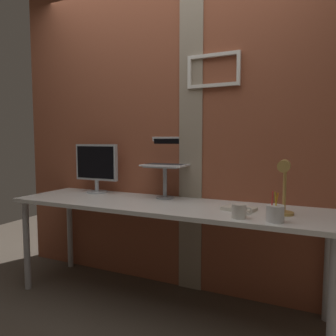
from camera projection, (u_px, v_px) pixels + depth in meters
ground_plane at (156, 300)px, 2.37m from camera, size 6.00×6.00×0.00m
brick_wall_back at (175, 124)px, 2.58m from camera, size 3.05×0.16×2.70m
desk at (162, 213)px, 2.28m from camera, size 2.32×0.62×0.75m
monitor at (96, 165)px, 2.72m from camera, size 0.42×0.18×0.42m
laptop_stand at (165, 177)px, 2.46m from camera, size 0.28×0.22×0.26m
laptop at (168, 158)px, 2.51m from camera, size 0.34×0.28×0.23m
desk_lamp at (284, 181)px, 1.86m from camera, size 0.12×0.20×0.34m
pen_cup at (275, 213)px, 1.75m from camera, size 0.10×0.10×0.17m
coffee_mug at (239, 211)px, 1.83m from camera, size 0.12×0.09×0.08m
paper_clutter_stack at (239, 209)px, 2.04m from camera, size 0.23×0.18×0.02m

